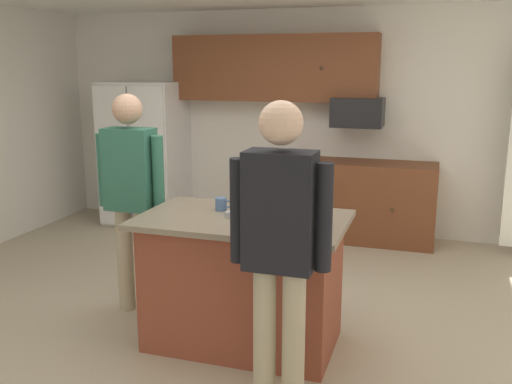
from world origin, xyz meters
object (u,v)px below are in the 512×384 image
Objects in this scene: person_guest_left at (280,238)px; mug_blue_stoneware at (318,220)px; microwave_over_range at (358,112)px; glass_short_whisky at (314,224)px; tumbler_amber at (307,209)px; glass_stout_tall at (256,213)px; kitchen_island at (243,280)px; serving_tray at (262,213)px; person_elder_center at (131,189)px; mug_ceramic_white at (221,204)px; refrigerator at (145,154)px.

mug_blue_stoneware is at bearing -40.71° from person_guest_left.
mug_blue_stoneware is (0.08, 0.61, -0.05)m from person_guest_left.
microwave_over_range reaches higher than glass_short_whisky.
tumbler_amber is 0.83× the size of glass_short_whisky.
glass_stout_tall is at bearing -173.95° from mug_blue_stoneware.
glass_stout_tall is at bearing -44.59° from kitchen_island.
glass_short_whisky reaches higher than serving_tray.
person_elder_center reaches higher than tumbler_amber.
glass_short_whisky is (0.41, -0.14, -0.00)m from glass_stout_tall.
person_elder_center reaches higher than serving_tray.
person_guest_left reaches higher than glass_stout_tall.
tumbler_amber is at bearing -0.93° from mug_ceramic_white.
person_elder_center reaches higher than mug_blue_stoneware.
refrigerator is 14.57× the size of tumbler_amber.
mug_ceramic_white is at bearing 171.40° from serving_tray.
kitchen_island is at bearing 153.44° from glass_short_whisky.
refrigerator reaches higher than glass_short_whisky.
person_guest_left is at bearing -51.61° from refrigerator.
mug_blue_stoneware reaches higher than serving_tray.
person_elder_center is 1.13m from serving_tray.
person_elder_center is at bearing -63.47° from refrigerator.
glass_stout_tall reaches higher than tumbler_amber.
glass_short_whisky is at bearing -86.69° from mug_blue_stoneware.
mug_ceramic_white is at bearing -51.64° from refrigerator.
refrigerator is at bearing 130.60° from person_elder_center.
microwave_over_range is 2.96m from glass_stout_tall.
person_guest_left reaches higher than microwave_over_range.
serving_tray is at bearing -8.60° from mug_ceramic_white.
person_guest_left is (2.67, -3.37, 0.16)m from refrigerator.
glass_stout_tall reaches higher than kitchen_island.
serving_tray is (0.32, -0.05, -0.03)m from mug_ceramic_white.
person_elder_center reaches higher than kitchen_island.
microwave_over_range is 3.09m from glass_short_whisky.
microwave_over_range is at bearing 2.60° from refrigerator.
glass_stout_tall is 0.43m from glass_short_whisky.
glass_short_whisky is (0.09, 0.43, -0.03)m from person_guest_left.
glass_short_whisky is 1.14× the size of mug_blue_stoneware.
microwave_over_range is 4.48× the size of mug_ceramic_white.
mug_blue_stoneware is (1.55, -0.35, -0.03)m from person_elder_center.
glass_stout_tall is 1.29× the size of tumbler_amber.
glass_short_whisky is at bearing -86.91° from microwave_over_range.
person_guest_left reaches higher than mug_blue_stoneware.
serving_tray is at bearing 157.57° from mug_blue_stoneware.
person_guest_left is at bearing -51.50° from mug_ceramic_white.
refrigerator is at bearing 129.74° from kitchen_island.
person_elder_center is 1.76m from person_guest_left.
microwave_over_range is 2.75m from serving_tray.
glass_stout_tall is 1.22× the size of mug_blue_stoneware.
microwave_over_range is 1.27× the size of serving_tray.
glass_short_whisky is 0.33× the size of serving_tray.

